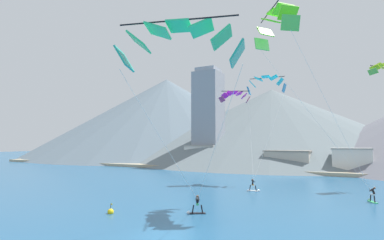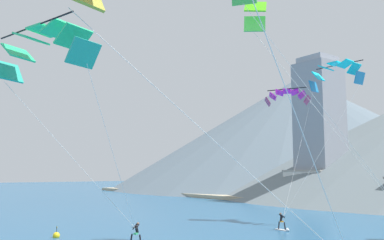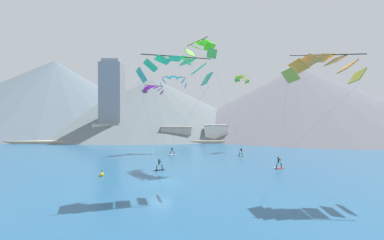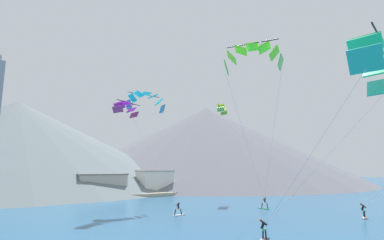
{
  "view_description": "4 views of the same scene",
  "coord_description": "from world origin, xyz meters",
  "px_view_note": "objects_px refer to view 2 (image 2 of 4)",
  "views": [
    {
      "loc": [
        11.08,
        -17.66,
        6.32
      ],
      "look_at": [
        -3.78,
        11.44,
        8.8
      ],
      "focal_mm": 28.0,
      "sensor_mm": 36.0,
      "label": 1
    },
    {
      "loc": [
        27.45,
        -8.88,
        5.31
      ],
      "look_at": [
        -3.89,
        14.14,
        10.03
      ],
      "focal_mm": 40.0,
      "sensor_mm": 36.0,
      "label": 2
    },
    {
      "loc": [
        2.98,
        -29.41,
        7.38
      ],
      "look_at": [
        3.9,
        13.77,
        7.04
      ],
      "focal_mm": 24.0,
      "sensor_mm": 36.0,
      "label": 3
    },
    {
      "loc": [
        -19.53,
        -10.48,
        5.53
      ],
      "look_at": [
        -1.54,
        15.99,
        10.79
      ],
      "focal_mm": 28.0,
      "sensor_mm": 36.0,
      "label": 4
    }
  ],
  "objects_px": {
    "kitesurfer_far_left": "(133,238)",
    "kitesurfer_mid_center": "(283,226)",
    "parafoil_kite_mid_center": "(335,73)",
    "parafoil_kite_distant_low_drift": "(287,95)",
    "parafoil_kite_far_left": "(44,45)",
    "race_marker_buoy": "(56,236)"
  },
  "relations": [
    {
      "from": "kitesurfer_mid_center",
      "to": "kitesurfer_far_left",
      "type": "bearing_deg",
      "value": -95.5
    },
    {
      "from": "kitesurfer_mid_center",
      "to": "parafoil_kite_far_left",
      "type": "relative_size",
      "value": 0.14
    },
    {
      "from": "kitesurfer_far_left",
      "to": "kitesurfer_mid_center",
      "type": "bearing_deg",
      "value": 84.5
    },
    {
      "from": "kitesurfer_mid_center",
      "to": "parafoil_kite_far_left",
      "type": "distance_m",
      "value": 25.83
    },
    {
      "from": "parafoil_kite_distant_low_drift",
      "to": "kitesurfer_mid_center",
      "type": "bearing_deg",
      "value": -53.59
    },
    {
      "from": "kitesurfer_far_left",
      "to": "parafoil_kite_mid_center",
      "type": "distance_m",
      "value": 28.68
    },
    {
      "from": "parafoil_kite_distant_low_drift",
      "to": "parafoil_kite_far_left",
      "type": "bearing_deg",
      "value": -77.94
    },
    {
      "from": "parafoil_kite_mid_center",
      "to": "kitesurfer_mid_center",
      "type": "bearing_deg",
      "value": -87.47
    },
    {
      "from": "parafoil_kite_mid_center",
      "to": "parafoil_kite_distant_low_drift",
      "type": "relative_size",
      "value": 3.4
    },
    {
      "from": "race_marker_buoy",
      "to": "kitesurfer_far_left",
      "type": "bearing_deg",
      "value": 27.03
    },
    {
      "from": "kitesurfer_mid_center",
      "to": "parafoil_kite_mid_center",
      "type": "height_order",
      "value": "parafoil_kite_mid_center"
    },
    {
      "from": "parafoil_kite_far_left",
      "to": "parafoil_kite_distant_low_drift",
      "type": "bearing_deg",
      "value": 102.06
    },
    {
      "from": "parafoil_kite_distant_low_drift",
      "to": "kitesurfer_far_left",
      "type": "bearing_deg",
      "value": -80.9
    },
    {
      "from": "parafoil_kite_far_left",
      "to": "parafoil_kite_distant_low_drift",
      "type": "height_order",
      "value": "parafoil_kite_distant_low_drift"
    },
    {
      "from": "parafoil_kite_mid_center",
      "to": "parafoil_kite_distant_low_drift",
      "type": "bearing_deg",
      "value": -146.62
    },
    {
      "from": "kitesurfer_mid_center",
      "to": "kitesurfer_far_left",
      "type": "distance_m",
      "value": 14.72
    },
    {
      "from": "parafoil_kite_far_left",
      "to": "race_marker_buoy",
      "type": "xyz_separation_m",
      "value": [
        -9.54,
        4.47,
        -12.81
      ]
    },
    {
      "from": "kitesurfer_far_left",
      "to": "parafoil_kite_distant_low_drift",
      "type": "height_order",
      "value": "parafoil_kite_distant_low_drift"
    },
    {
      "from": "kitesurfer_far_left",
      "to": "parafoil_kite_far_left",
      "type": "xyz_separation_m",
      "value": [
        2.82,
        -7.9,
        12.49
      ]
    },
    {
      "from": "parafoil_kite_far_left",
      "to": "parafoil_kite_mid_center",
      "type": "bearing_deg",
      "value": 93.26
    },
    {
      "from": "parafoil_kite_mid_center",
      "to": "parafoil_kite_distant_low_drift",
      "type": "distance_m",
      "value": 5.68
    },
    {
      "from": "kitesurfer_far_left",
      "to": "parafoil_kite_mid_center",
      "type": "bearing_deg",
      "value": 87.63
    }
  ]
}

